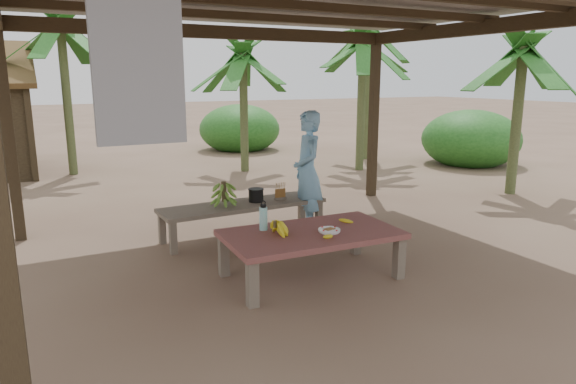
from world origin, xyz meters
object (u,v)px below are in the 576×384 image
woman (308,172)px  bench (244,207)px  cooking_pot (256,195)px  water_flask (263,218)px  plate (329,230)px  ripe_banana_bunch (275,227)px  work_table (311,237)px

woman → bench: bearing=-84.1°
cooking_pot → woman: 0.77m
water_flask → cooking_pot: water_flask is taller
bench → plate: plate is taller
ripe_banana_bunch → woman: bearing=50.5°
plate → water_flask: 0.70m
water_flask → woman: 1.75m
woman → cooking_pot: bearing=-87.9°
plate → woman: (0.66, 1.62, 0.30)m
bench → cooking_pot: cooking_pot is taller
bench → ripe_banana_bunch: 1.63m
bench → cooking_pot: size_ratio=11.28×
water_flask → cooking_pot: size_ratio=1.61×
cooking_pot → woman: (0.70, -0.15, 0.29)m
water_flask → woman: (1.23, 1.24, 0.19)m
plate → cooking_pot: 1.77m
ripe_banana_bunch → cooking_pot: (0.50, 1.61, -0.05)m
work_table → ripe_banana_bunch: 0.42m
work_table → ripe_banana_bunch: bearing=174.1°
water_flask → woman: woman is taller
cooking_pot → work_table: bearing=-93.8°
bench → water_flask: 1.42m
ripe_banana_bunch → water_flask: (-0.03, 0.22, 0.05)m
work_table → plate: (0.16, -0.11, 0.08)m
plate → cooking_pot: (-0.04, 1.77, 0.02)m
bench → ripe_banana_bunch: ripe_banana_bunch is taller
work_table → woman: size_ratio=1.12×
ripe_banana_bunch → plate: size_ratio=1.16×
water_flask → cooking_pot: (0.53, 1.38, -0.10)m
bench → cooking_pot: 0.24m
cooking_pot → water_flask: bearing=-110.9°
plate → ripe_banana_bunch: bearing=163.3°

